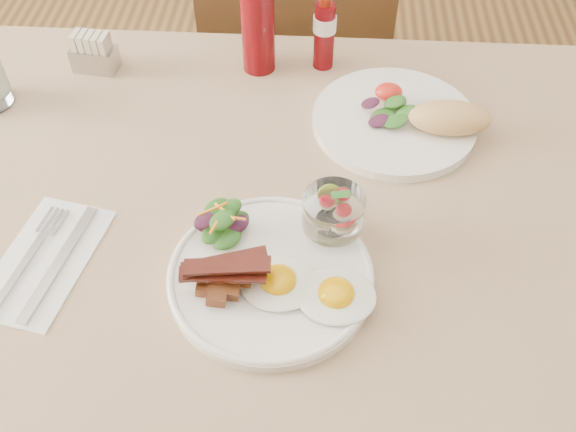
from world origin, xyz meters
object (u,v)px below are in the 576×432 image
main_plate (271,277)px  chair_far (297,64)px  fruit_cup (333,212)px  sugar_caddy (94,54)px  hot_sauce_bottle (324,32)px  ketchup_bottle (258,28)px  table (277,238)px  second_plate (407,119)px

main_plate → chair_far: bearing=90.3°
fruit_cup → sugar_caddy: 0.58m
hot_sauce_bottle → fruit_cup: bearing=-86.9°
chair_far → ketchup_bottle: (-0.06, -0.33, 0.31)m
sugar_caddy → table: bearing=-34.8°
table → chair_far: (0.00, 0.66, -0.14)m
table → second_plate: (0.21, 0.18, 0.11)m
chair_far → second_plate: size_ratio=3.17×
second_plate → chair_far: bearing=113.2°
hot_sauce_bottle → main_plate: bearing=-96.8°
table → sugar_caddy: (-0.35, 0.31, 0.12)m
ketchup_bottle → hot_sauce_bottle: (0.12, 0.01, -0.01)m
table → ketchup_bottle: (-0.06, 0.33, 0.17)m
hot_sauce_bottle → sugar_caddy: 0.42m
second_plate → ketchup_bottle: 0.31m
fruit_cup → hot_sauce_bottle: size_ratio=0.60×
main_plate → sugar_caddy: sugar_caddy is taller
fruit_cup → second_plate: size_ratio=0.30×
table → ketchup_bottle: size_ratio=7.53×
chair_far → fruit_cup: size_ratio=10.70×
main_plate → sugar_caddy: bearing=128.0°
main_plate → second_plate: second_plate is taller
fruit_cup → main_plate: bearing=-137.9°
ketchup_bottle → sugar_caddy: bearing=-175.6°
table → fruit_cup: (0.08, -0.07, 0.15)m
chair_far → hot_sauce_bottle: bearing=-78.9°
main_plate → second_plate: size_ratio=0.95×
fruit_cup → second_plate: bearing=64.3°
second_plate → hot_sauce_bottle: hot_sauce_bottle is taller
main_plate → fruit_cup: fruit_cup is taller
fruit_cup → sugar_caddy: fruit_cup is taller
table → fruit_cup: bearing=-40.5°
table → main_plate: bearing=-88.6°
table → second_plate: second_plate is taller
chair_far → fruit_cup: (0.08, -0.74, 0.29)m
main_plate → fruit_cup: bearing=42.1°
second_plate → hot_sauce_bottle: size_ratio=2.01×
sugar_caddy → second_plate: bearing=-6.5°
chair_far → ketchup_bottle: bearing=-99.5°
table → chair_far: chair_far is taller
chair_far → main_plate: chair_far is taller
main_plate → ketchup_bottle: ketchup_bottle is taller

